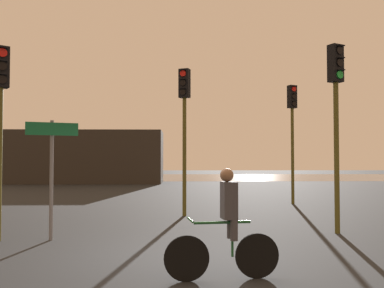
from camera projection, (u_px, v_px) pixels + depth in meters
The scene contains 9 objects.
ground_plane at pixel (171, 259), 7.47m from camera, with size 120.00×120.00×0.00m, color black.
water_strip at pixel (179, 177), 41.75m from camera, with size 80.00×16.00×0.01m, color slate.
distant_building at pixel (78, 157), 31.64m from camera, with size 12.47×4.00×3.84m, color #2D2823.
traffic_light_center at pixel (184, 114), 13.31m from camera, with size 0.39×0.41×4.57m.
traffic_light_far_right at pixel (292, 122), 16.84m from camera, with size 0.39×0.40×4.67m.
traffic_light_near_left at pixel (0, 105), 9.22m from camera, with size 0.40×0.42×4.20m.
traffic_light_near_right at pixel (336, 102), 10.20m from camera, with size 0.39×0.41×4.50m.
direction_sign_post at pixel (52, 162), 9.28m from camera, with size 1.03×0.43×2.60m.
cyclist at pixel (227, 223), 6.23m from camera, with size 1.70×0.47×1.62m.
Camera 1 is at (0.19, -7.54, 1.75)m, focal length 40.00 mm.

